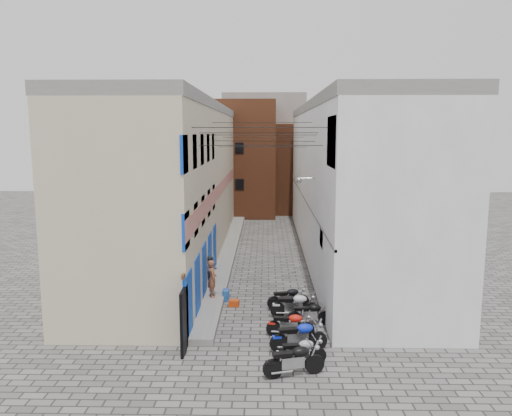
# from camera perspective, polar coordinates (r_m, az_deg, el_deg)

# --- Properties ---
(ground) EXTENTS (90.00, 90.00, 0.00)m
(ground) POSITION_cam_1_polar(r_m,az_deg,el_deg) (17.85, 0.41, -15.60)
(ground) COLOR #52504D
(ground) RESTS_ON ground
(plinth) EXTENTS (0.90, 26.00, 0.25)m
(plinth) POSITION_cam_1_polar(r_m,az_deg,el_deg) (30.23, -3.17, -5.11)
(plinth) COLOR slate
(plinth) RESTS_ON ground
(building_left) EXTENTS (5.10, 27.00, 9.00)m
(building_left) POSITION_cam_1_polar(r_m,az_deg,el_deg) (29.81, -8.88, 3.13)
(building_left) COLOR #BFAD90
(building_left) RESTS_ON ground
(building_right) EXTENTS (5.94, 26.00, 9.00)m
(building_right) POSITION_cam_1_polar(r_m,az_deg,el_deg) (29.79, 10.43, 3.10)
(building_right) COLOR silver
(building_right) RESTS_ON ground
(building_far_brick_left) EXTENTS (6.00, 6.00, 10.00)m
(building_far_brick_left) POSITION_cam_1_polar(r_m,az_deg,el_deg) (44.38, -1.70, 5.69)
(building_far_brick_left) COLOR brown
(building_far_brick_left) RESTS_ON ground
(building_far_brick_right) EXTENTS (5.00, 6.00, 8.00)m
(building_far_brick_right) POSITION_cam_1_polar(r_m,az_deg,el_deg) (46.47, 4.62, 4.57)
(building_far_brick_right) COLOR brown
(building_far_brick_right) RESTS_ON ground
(building_far_concrete) EXTENTS (8.00, 5.00, 11.00)m
(building_far_concrete) POSITION_cam_1_polar(r_m,az_deg,el_deg) (50.30, 0.93, 6.62)
(building_far_concrete) COLOR slate
(building_far_concrete) RESTS_ON ground
(far_shopfront) EXTENTS (2.00, 0.30, 2.40)m
(far_shopfront) POSITION_cam_1_polar(r_m,az_deg,el_deg) (41.92, 0.86, 0.29)
(far_shopfront) COLOR black
(far_shopfront) RESTS_ON ground
(overhead_wires) EXTENTS (5.80, 13.02, 1.32)m
(overhead_wires) POSITION_cam_1_polar(r_m,az_deg,el_deg) (23.91, 0.67, 8.18)
(overhead_wires) COLOR black
(overhead_wires) RESTS_ON ground
(motorcycle_a) EXTENTS (2.03, 1.09, 1.12)m
(motorcycle_a) POSITION_cam_1_polar(r_m,az_deg,el_deg) (15.78, 4.35, -16.78)
(motorcycle_a) COLOR black
(motorcycle_a) RESTS_ON ground
(motorcycle_b) EXTENTS (1.76, 0.82, 0.98)m
(motorcycle_b) POSITION_cam_1_polar(r_m,az_deg,el_deg) (16.52, 5.11, -15.85)
(motorcycle_b) COLOR #9E9DA1
(motorcycle_b) RESTS_ON ground
(motorcycle_c) EXTENTS (2.08, 1.01, 1.16)m
(motorcycle_c) POSITION_cam_1_polar(r_m,az_deg,el_deg) (17.41, 4.91, -14.21)
(motorcycle_c) COLOR #0C22C2
(motorcycle_c) RESTS_ON ground
(motorcycle_d) EXTENTS (1.81, 0.73, 1.02)m
(motorcycle_d) POSITION_cam_1_polar(r_m,az_deg,el_deg) (18.51, 3.94, -12.98)
(motorcycle_d) COLOR red
(motorcycle_d) RESTS_ON ground
(motorcycle_e) EXTENTS (1.78, 0.68, 1.01)m
(motorcycle_e) POSITION_cam_1_polar(r_m,az_deg,el_deg) (19.59, 6.18, -11.78)
(motorcycle_e) COLOR black
(motorcycle_e) RESTS_ON ground
(motorcycle_f) EXTENTS (1.95, 0.63, 1.13)m
(motorcycle_f) POSITION_cam_1_polar(r_m,az_deg,el_deg) (20.27, 4.45, -10.86)
(motorcycle_f) COLOR silver
(motorcycle_f) RESTS_ON ground
(motorcycle_g) EXTENTS (1.88, 0.92, 1.04)m
(motorcycle_g) POSITION_cam_1_polar(r_m,az_deg,el_deg) (21.20, 3.71, -10.09)
(motorcycle_g) COLOR black
(motorcycle_g) RESTS_ON ground
(person_a) EXTENTS (0.49, 0.65, 1.62)m
(person_a) POSITION_cam_1_polar(r_m,az_deg,el_deg) (21.88, -5.02, -8.02)
(person_a) COLOR brown
(person_a) RESTS_ON plinth
(person_b) EXTENTS (0.86, 0.86, 1.41)m
(person_b) POSITION_cam_1_polar(r_m,az_deg,el_deg) (23.47, -5.16, -7.13)
(person_b) COLOR #2E3746
(person_b) RESTS_ON plinth
(water_jug_near) EXTENTS (0.30, 0.30, 0.46)m
(water_jug_near) POSITION_cam_1_polar(r_m,az_deg,el_deg) (22.18, -3.50, -10.01)
(water_jug_near) COLOR #2154A5
(water_jug_near) RESTS_ON ground
(water_jug_far) EXTENTS (0.30, 0.30, 0.47)m
(water_jug_far) POSITION_cam_1_polar(r_m,az_deg,el_deg) (22.41, -3.44, -9.80)
(water_jug_far) COLOR blue
(water_jug_far) RESTS_ON ground
(red_crate) EXTENTS (0.46, 0.36, 0.27)m
(red_crate) POSITION_cam_1_polar(r_m,az_deg,el_deg) (21.60, -2.54, -10.81)
(red_crate) COLOR #C4390E
(red_crate) RESTS_ON ground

